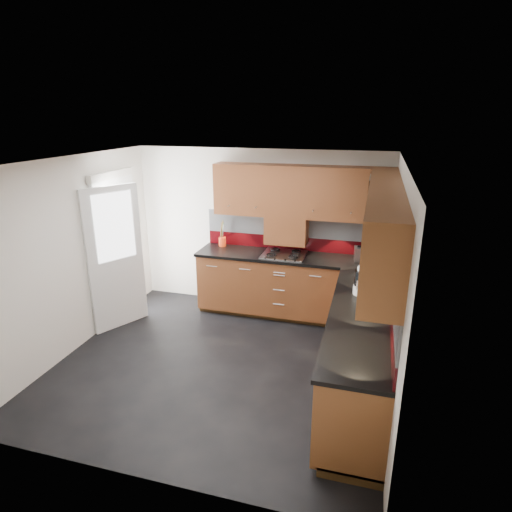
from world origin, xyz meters
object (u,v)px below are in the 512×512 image
(gas_hob, at_px, (284,255))
(toaster, at_px, (365,254))
(utensil_pot, at_px, (222,240))
(food_processor, at_px, (362,282))

(gas_hob, relative_size, toaster, 2.03)
(utensil_pot, xyz_separation_m, toaster, (2.12, -0.12, 0.01))
(toaster, distance_m, food_processor, 1.19)
(utensil_pot, bearing_deg, food_processor, -31.53)
(utensil_pot, height_order, toaster, utensil_pot)
(toaster, relative_size, food_processor, 0.92)
(gas_hob, distance_m, utensil_pot, 1.03)
(utensil_pot, bearing_deg, gas_hob, -11.54)
(toaster, bearing_deg, utensil_pot, 176.66)
(food_processor, bearing_deg, gas_hob, 135.68)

